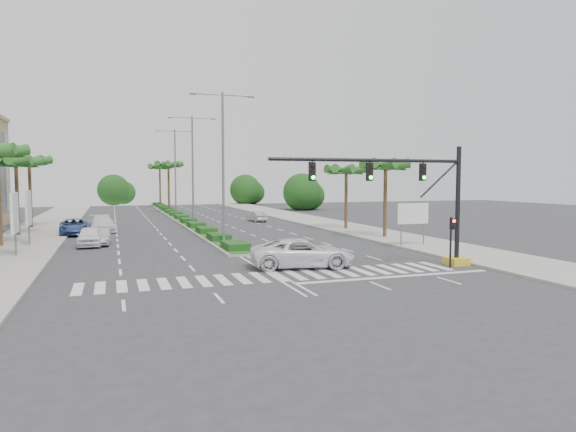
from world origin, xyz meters
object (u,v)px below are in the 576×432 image
object	(u,v)px
car_parked_d	(102,224)
car_parked_b	(101,237)
car_crossing	(302,253)
car_parked_a	(90,236)
car_right	(257,216)
car_parked_c	(74,227)

from	to	relation	value
car_parked_d	car_parked_b	bearing A→B (deg)	-95.09
car_crossing	car_parked_b	bearing A→B (deg)	47.52
car_parked_a	car_parked_d	distance (m)	11.19
car_parked_b	car_parked_d	bearing A→B (deg)	92.89
car_parked_d	car_right	bearing A→B (deg)	15.44
car_parked_c	car_crossing	xyz separation A→B (m)	(14.07, -23.61, 0.10)
car_parked_c	car_right	xyz separation A→B (m)	(20.30, 8.93, -0.11)
car_parked_c	car_crossing	world-z (taller)	car_crossing
car_right	car_parked_d	bearing A→B (deg)	15.51
car_parked_b	car_parked_d	world-z (taller)	car_parked_d
car_parked_c	car_right	distance (m)	22.18
car_crossing	car_right	distance (m)	33.13
car_parked_a	car_parked_b	size ratio (longest dim) A/B	1.13
car_parked_b	car_right	xyz separation A→B (m)	(17.77, 17.52, -0.01)
car_parked_c	car_parked_b	bearing A→B (deg)	-77.91
car_parked_d	car_right	world-z (taller)	car_parked_d
car_parked_d	car_crossing	world-z (taller)	car_crossing
car_parked_d	car_crossing	size ratio (longest dim) A/B	0.91
car_parked_c	car_parked_d	distance (m)	3.19
car_crossing	car_parked_a	bearing A→B (deg)	50.39
car_parked_b	car_crossing	world-z (taller)	car_crossing
car_parked_a	car_parked_d	world-z (taller)	car_parked_d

